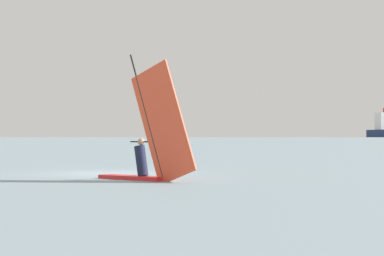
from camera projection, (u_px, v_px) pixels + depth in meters
The scene contains 2 objects.
ground_plane at pixel (113, 173), 25.17m from camera, with size 4000.00×4000.00×0.00m, color gray.
windsurfer at pixel (148, 147), 21.07m from camera, with size 3.73×1.01×3.95m.
Camera 1 is at (14.87, -20.52, 1.32)m, focal length 66.22 mm.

